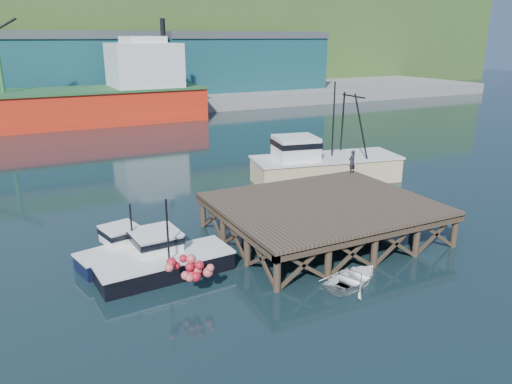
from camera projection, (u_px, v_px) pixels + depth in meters
ground at (238, 253)px, 27.32m from camera, size 300.00×300.00×0.00m
wharf at (325, 206)px, 28.97m from camera, size 12.00×10.00×2.62m
far_quay at (68, 99)px, 86.57m from camera, size 160.00×40.00×2.00m
warehouse_mid at (68, 68)px, 80.67m from camera, size 28.00×16.00×9.00m
warehouse_right at (236, 63)px, 93.67m from camera, size 30.00×16.00×9.00m
cargo_ship at (18, 102)px, 63.50m from camera, size 55.50×10.00×13.75m
hillside at (45, 38)px, 109.10m from camera, size 220.00×50.00×22.00m
boat_navy at (127, 248)px, 26.25m from camera, size 5.64×3.52×3.34m
boat_black at (163, 259)px, 24.83m from camera, size 6.86×5.75×4.15m
trawler at (323, 162)px, 40.38m from camera, size 12.52×6.46×7.99m
dinghy at (353, 278)px, 23.73m from camera, size 3.95×3.31×0.70m
dockworker at (352, 162)px, 34.91m from camera, size 0.69×0.54×1.65m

